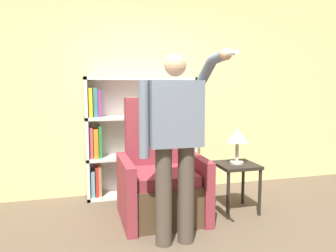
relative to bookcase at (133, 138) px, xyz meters
name	(u,v)px	position (x,y,z in m)	size (l,w,h in m)	color
wall_back	(151,89)	(0.27, 0.16, 0.63)	(8.00, 0.06, 2.80)	#DBCC84
bookcase	(133,138)	(0.00, 0.00, 0.00)	(1.45, 0.28, 1.55)	silver
armchair	(160,181)	(0.17, -0.80, -0.37)	(0.89, 0.82, 1.31)	#4C3823
person_standing	(175,137)	(0.14, -1.46, 0.22)	(0.62, 0.78, 1.72)	#473D33
side_table	(236,172)	(1.04, -0.88, -0.31)	(0.44, 0.44, 0.56)	black
table_lamp	(237,137)	(1.04, -0.88, 0.10)	(0.25, 0.25, 0.41)	#B7B2A8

